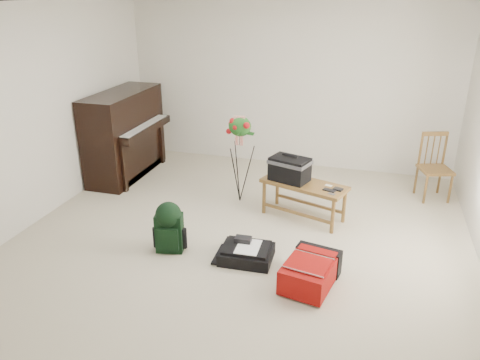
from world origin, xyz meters
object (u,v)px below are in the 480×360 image
(piano, at_px, (126,136))
(bench, at_px, (294,175))
(dining_chair, at_px, (435,167))
(green_backpack, at_px, (169,225))
(black_duffel, at_px, (247,253))
(flower_stand, at_px, (240,160))
(red_suitcase, at_px, (311,269))

(piano, bearing_deg, bench, -15.23)
(dining_chair, distance_m, green_backpack, 3.60)
(black_duffel, height_order, flower_stand, flower_stand)
(piano, distance_m, green_backpack, 2.43)
(red_suitcase, relative_size, flower_stand, 0.59)
(bench, distance_m, red_suitcase, 1.44)
(piano, xyz_separation_m, black_duffel, (2.36, -1.82, -0.52))
(red_suitcase, bearing_deg, green_backpack, -174.72)
(green_backpack, relative_size, flower_stand, 0.48)
(piano, distance_m, bench, 2.73)
(bench, bearing_deg, green_backpack, -115.62)
(red_suitcase, height_order, green_backpack, green_backpack)
(black_duffel, bearing_deg, green_backpack, -178.82)
(piano, distance_m, red_suitcase, 3.70)
(bench, xyz_separation_m, green_backpack, (-1.11, -1.16, -0.25))
(black_duffel, relative_size, flower_stand, 0.46)
(green_backpack, distance_m, flower_stand, 1.50)
(black_duffel, bearing_deg, red_suitcase, -19.29)
(red_suitcase, height_order, black_duffel, red_suitcase)
(dining_chair, bearing_deg, bench, -165.28)
(piano, height_order, bench, piano)
(piano, relative_size, dining_chair, 1.71)
(dining_chair, bearing_deg, piano, 166.81)
(green_backpack, xyz_separation_m, flower_stand, (0.36, 1.43, 0.27))
(red_suitcase, bearing_deg, bench, 119.03)
(bench, relative_size, flower_stand, 0.93)
(bench, relative_size, green_backpack, 1.95)
(piano, relative_size, flower_stand, 1.26)
(piano, relative_size, green_backpack, 2.66)
(dining_chair, relative_size, flower_stand, 0.74)
(green_backpack, bearing_deg, bench, 34.39)
(piano, height_order, green_backpack, piano)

